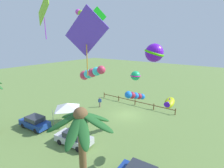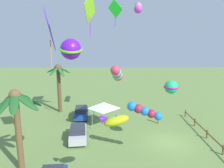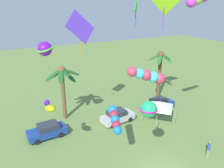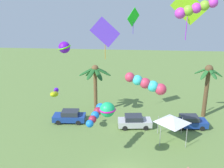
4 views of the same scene
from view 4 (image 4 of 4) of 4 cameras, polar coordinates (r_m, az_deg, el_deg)
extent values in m
cylinder|color=brown|center=(32.34, -3.83, -1.61)|extent=(0.47, 0.47, 6.09)
ellipsoid|color=#1E5623|center=(31.28, -2.12, 2.87)|extent=(2.23, 0.89, 1.21)
ellipsoid|color=#1E5623|center=(32.15, -2.52, 3.21)|extent=(1.92, 2.00, 1.31)
ellipsoid|color=#1E5623|center=(32.44, -4.22, 2.99)|extent=(1.26, 2.04, 1.63)
ellipsoid|color=#1E5623|center=(32.21, -5.02, 2.82)|extent=(1.93, 1.64, 1.66)
ellipsoid|color=#1E5623|center=(31.41, -5.79, 2.86)|extent=(2.26, 1.28, 1.21)
ellipsoid|color=#1E5623|center=(30.73, -4.83, 2.41)|extent=(1.32, 2.21, 1.34)
ellipsoid|color=#1E5623|center=(30.76, -3.18, 2.30)|extent=(1.67, 2.04, 1.50)
sphere|color=brown|center=(31.45, -3.95, 3.62)|extent=(0.89, 0.89, 0.89)
cylinder|color=brown|center=(33.31, 20.85, -1.99)|extent=(0.52, 0.52, 6.34)
ellipsoid|color=#236028|center=(32.63, 22.83, 2.48)|extent=(1.85, 0.83, 1.25)
ellipsoid|color=#236028|center=(33.34, 21.41, 3.11)|extent=(1.02, 1.94, 1.10)
ellipsoid|color=#236028|center=(32.66, 19.95, 2.89)|extent=(1.87, 1.30, 1.19)
ellipsoid|color=#236028|center=(31.92, 20.64, 2.23)|extent=(1.60, 1.52, 1.43)
ellipsoid|color=#236028|center=(31.83, 22.22, 2.25)|extent=(1.08, 1.90, 1.19)
sphere|color=brown|center=(32.42, 21.47, 3.28)|extent=(0.99, 0.99, 0.99)
cube|color=#BCBCC1|center=(29.53, 5.25, -8.84)|extent=(4.08, 2.16, 0.70)
cube|color=#282D38|center=(29.23, 5.00, -7.75)|extent=(2.19, 1.73, 0.56)
cylinder|color=black|center=(30.52, 7.35, -8.61)|extent=(0.62, 0.25, 0.60)
cylinder|color=black|center=(29.15, 7.81, -9.99)|extent=(0.62, 0.25, 0.60)
cylinder|color=black|center=(30.25, 2.76, -8.73)|extent=(0.62, 0.25, 0.60)
cylinder|color=black|center=(28.87, 3.00, -10.13)|extent=(0.62, 0.25, 0.60)
cube|color=navy|center=(30.71, 17.51, -8.56)|extent=(4.03, 2.03, 0.70)
cube|color=#282D38|center=(30.40, 17.35, -7.51)|extent=(2.15, 1.66, 0.56)
cylinder|color=black|center=(31.87, 19.16, -8.32)|extent=(0.61, 0.23, 0.60)
cylinder|color=black|center=(30.56, 20.07, -9.61)|extent=(0.61, 0.23, 0.60)
cylinder|color=black|center=(31.19, 14.90, -8.50)|extent=(0.61, 0.23, 0.60)
cylinder|color=black|center=(29.84, 15.63, -9.83)|extent=(0.61, 0.23, 0.60)
cube|color=navy|center=(31.07, -9.81, -7.61)|extent=(4.01, 1.96, 0.70)
cube|color=#282D38|center=(30.77, -9.60, -6.57)|extent=(2.12, 1.63, 0.56)
cylinder|color=black|center=(30.77, -12.29, -8.66)|extent=(0.61, 0.22, 0.60)
cylinder|color=black|center=(32.13, -11.65, -7.42)|extent=(0.61, 0.22, 0.60)
cylinder|color=black|center=(30.30, -7.79, -8.84)|extent=(0.61, 0.22, 0.60)
cylinder|color=black|center=(31.68, -7.35, -7.56)|extent=(0.61, 0.22, 0.60)
sphere|color=#A37556|center=(21.62, 17.18, -18.04)|extent=(0.21, 0.21, 0.21)
cylinder|color=#9E9EA3|center=(26.09, 11.04, -11.89)|extent=(0.06, 0.06, 2.10)
cylinder|color=#9E9EA3|center=(26.50, 16.77, -11.88)|extent=(0.06, 0.06, 2.10)
cylinder|color=#9E9EA3|center=(28.36, 10.57, -9.27)|extent=(0.06, 0.06, 2.10)
cylinder|color=#9E9EA3|center=(28.74, 15.80, -9.30)|extent=(0.06, 0.06, 2.10)
pyramid|color=white|center=(26.74, 13.77, -7.86)|extent=(2.86, 2.86, 0.75)
sphere|color=#1A79F0|center=(23.39, -2.72, -5.43)|extent=(0.82, 0.82, 0.82)
sphere|color=#A5233C|center=(23.01, -3.30, -6.30)|extent=(0.78, 0.78, 0.78)
sphere|color=#1A79F0|center=(22.63, -3.90, -7.21)|extent=(0.75, 0.75, 0.75)
sphere|color=#A5233C|center=(22.27, -4.52, -8.14)|extent=(0.72, 0.72, 0.72)
sphere|color=#1A79F0|center=(21.91, -5.17, -9.10)|extent=(0.69, 0.69, 0.69)
cube|color=#89D31D|center=(25.77, 17.16, 16.47)|extent=(3.35, 0.97, 3.34)
cylinder|color=#9F20DD|center=(25.88, 16.75, 12.14)|extent=(0.07, 0.07, 2.24)
sphere|color=#D13756|center=(23.62, 11.15, -1.20)|extent=(1.11, 1.11, 1.11)
sphere|color=#3BD6DA|center=(23.56, 9.40, -0.51)|extent=(1.07, 1.07, 1.07)
sphere|color=#D13756|center=(23.52, 7.64, 0.19)|extent=(1.02, 1.02, 1.02)
sphere|color=#3BD6DA|center=(23.50, 5.88, 0.89)|extent=(0.98, 0.98, 0.98)
sphere|color=#D13756|center=(23.51, 4.12, 1.58)|extent=(0.93, 0.93, 0.93)
sphere|color=#CC37CF|center=(20.36, 15.47, 15.47)|extent=(0.86, 0.86, 0.86)
sphere|color=#84BF2F|center=(20.39, 17.17, 15.86)|extent=(0.82, 0.82, 0.82)
sphere|color=#CC37CF|center=(20.43, 18.88, 16.24)|extent=(0.79, 0.79, 0.79)
sphere|color=#84BF2F|center=(20.49, 20.58, 16.60)|extent=(0.75, 0.75, 0.75)
sphere|color=#CC37CF|center=(20.57, 22.28, 16.95)|extent=(0.72, 0.72, 0.72)
sphere|color=#1DBE6B|center=(19.49, -1.07, -5.92)|extent=(1.20, 1.20, 1.20)
torus|color=#CA1395|center=(19.49, -1.07, -5.92)|extent=(1.74, 1.74, 0.17)
cube|color=#6138D6|center=(28.03, -1.61, 11.89)|extent=(3.35, 0.92, 3.34)
cylinder|color=orange|center=(28.31, -1.58, 7.96)|extent=(0.07, 0.07, 2.23)
cube|color=#1DE420|center=(22.61, 4.96, 15.13)|extent=(1.07, 1.30, 1.65)
cylinder|color=#491ADE|center=(22.67, 4.89, 12.76)|extent=(0.04, 0.04, 1.08)
ellipsoid|color=#B6C814|center=(25.56, -13.16, -2.29)|extent=(0.92, 1.72, 0.94)
cone|color=#5618DD|center=(26.15, -12.85, -1.40)|extent=(0.55, 0.65, 0.61)
cone|color=#5618DD|center=(25.48, -13.20, -1.75)|extent=(0.34, 0.34, 0.32)
sphere|color=#6A14D6|center=(26.80, -10.93, 8.30)|extent=(1.24, 1.24, 1.24)
torus|color=#4ED60B|center=(26.80, -10.93, 8.30)|extent=(1.70, 1.71, 0.52)
camera|label=1|loc=(38.42, -12.96, 12.26)|focal=26.94mm
camera|label=2|loc=(30.98, -36.08, 7.49)|focal=34.46mm
camera|label=3|loc=(12.55, -57.16, 7.11)|focal=36.28mm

